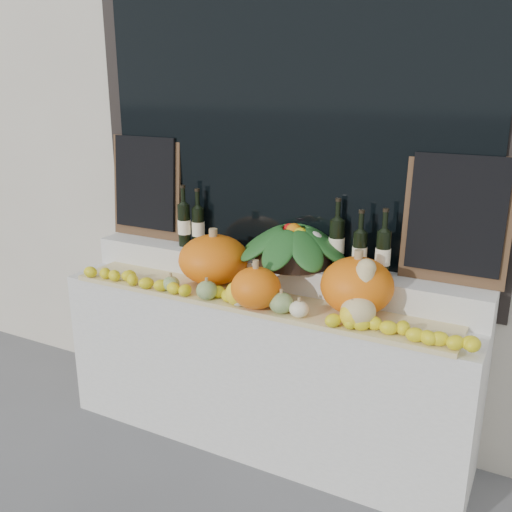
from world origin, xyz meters
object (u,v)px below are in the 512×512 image
at_px(pumpkin_left, 214,259).
at_px(pumpkin_right, 357,286).
at_px(wine_bottle_tall, 337,243).
at_px(produce_bowl, 294,244).
at_px(butternut_squash, 360,300).

height_order(pumpkin_left, pumpkin_right, pumpkin_right).
bearing_deg(wine_bottle_tall, pumpkin_left, -162.55).
relative_size(pumpkin_right, produce_bowl, 0.55).
bearing_deg(produce_bowl, wine_bottle_tall, 13.01).
bearing_deg(produce_bowl, butternut_squash, -33.28).
relative_size(produce_bowl, wine_bottle_tall, 1.73).
distance_m(pumpkin_right, produce_bowl, 0.47).
height_order(butternut_squash, produce_bowl, produce_bowl).
bearing_deg(pumpkin_left, wine_bottle_tall, 17.45).
height_order(butternut_squash, wine_bottle_tall, wine_bottle_tall).
bearing_deg(pumpkin_right, butternut_squash, -65.05).
distance_m(pumpkin_left, butternut_squash, 0.91).
height_order(pumpkin_right, wine_bottle_tall, wine_bottle_tall).
bearing_deg(produce_bowl, pumpkin_right, -24.41).
bearing_deg(butternut_squash, pumpkin_left, 169.53).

